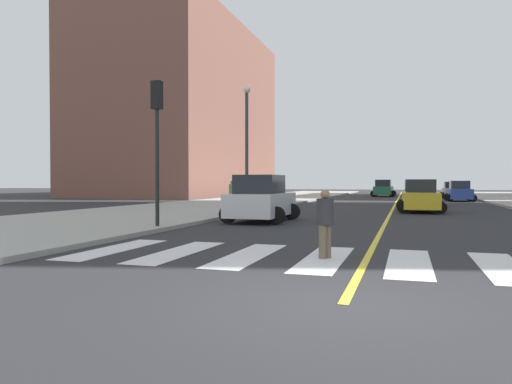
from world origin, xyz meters
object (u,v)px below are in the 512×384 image
object	(u,v)px
street_lamp	(247,136)
car_green_fourth	(383,189)
car_blue_fifth	(460,192)
car_gray_nearest	(421,194)
car_white_sixth	(261,200)
pedestrian_crossing	(325,221)
car_silver_third	(452,190)
pedestrian_walking_west	(232,193)
traffic_light_far_corner	(157,125)
car_yellow_second	(420,197)

from	to	relation	value
street_lamp	car_green_fourth	bearing A→B (deg)	77.91
car_blue_fifth	car_gray_nearest	bearing A→B (deg)	69.57
car_green_fourth	car_blue_fifth	xyz separation A→B (m)	(7.20, -12.51, -0.08)
car_gray_nearest	street_lamp	world-z (taller)	street_lamp
car_white_sixth	pedestrian_crossing	size ratio (longest dim) A/B	2.93
pedestrian_crossing	street_lamp	distance (m)	19.48
pedestrian_crossing	car_silver_third	bearing A→B (deg)	-157.63
car_blue_fifth	street_lamp	bearing A→B (deg)	53.29
pedestrian_crossing	pedestrian_walking_west	xyz separation A→B (m)	(-8.65, 17.73, 0.22)
traffic_light_far_corner	pedestrian_walking_west	world-z (taller)	traffic_light_far_corner
car_silver_third	car_blue_fifth	bearing A→B (deg)	88.77
car_gray_nearest	car_yellow_second	size ratio (longest dim) A/B	1.00
street_lamp	car_blue_fifth	bearing A→B (deg)	53.70
car_white_sixth	car_yellow_second	bearing A→B (deg)	53.05
car_silver_third	pedestrian_walking_west	world-z (taller)	pedestrian_walking_west
car_green_fourth	pedestrian_walking_west	distance (m)	32.25
car_yellow_second	car_white_sixth	size ratio (longest dim) A/B	0.94
car_green_fourth	traffic_light_far_corner	world-z (taller)	traffic_light_far_corner
pedestrian_walking_west	car_yellow_second	bearing A→B (deg)	-115.79
car_blue_fifth	traffic_light_far_corner	xyz separation A→B (m)	(-13.11, -31.77, 2.91)
car_green_fourth	pedestrian_crossing	xyz separation A→B (m)	(0.89, -49.03, -0.09)
car_yellow_second	car_silver_third	xyz separation A→B (m)	(3.90, 26.67, -0.05)
car_green_fourth	car_white_sixth	size ratio (longest dim) A/B	1.00
car_yellow_second	car_white_sixth	bearing A→B (deg)	50.84
car_gray_nearest	car_silver_third	bearing A→B (deg)	-98.57
traffic_light_far_corner	pedestrian_walking_west	xyz separation A→B (m)	(-1.86, 12.97, -2.70)
car_blue_fifth	pedestrian_walking_west	world-z (taller)	car_blue_fifth
car_gray_nearest	car_silver_third	xyz separation A→B (m)	(3.64, 18.49, -0.05)
car_yellow_second	pedestrian_crossing	xyz separation A→B (m)	(-2.49, -18.57, -0.02)
car_gray_nearest	car_green_fourth	distance (m)	22.58
car_green_fourth	street_lamp	distance (m)	32.41
pedestrian_walking_west	traffic_light_far_corner	bearing A→B (deg)	158.07
car_white_sixth	pedestrian_walking_west	distance (m)	9.24
car_gray_nearest	pedestrian_crossing	size ratio (longest dim) A/B	2.76
car_silver_third	pedestrian_walking_west	size ratio (longest dim) A/B	2.38
car_green_fourth	traffic_light_far_corner	bearing A→B (deg)	-95.70
traffic_light_far_corner	pedestrian_crossing	world-z (taller)	traffic_light_far_corner
car_green_fourth	traffic_light_far_corner	size ratio (longest dim) A/B	0.88
car_silver_third	car_blue_fifth	world-z (taller)	car_blue_fifth
car_white_sixth	pedestrian_crossing	distance (m)	10.50
car_yellow_second	traffic_light_far_corner	xyz separation A→B (m)	(-9.28, -13.81, 2.89)
car_yellow_second	car_green_fourth	world-z (taller)	car_green_fourth
traffic_light_far_corner	pedestrian_crossing	distance (m)	8.79
car_gray_nearest	car_yellow_second	bearing A→B (deg)	90.76
car_silver_third	pedestrian_walking_west	bearing A→B (deg)	60.60
car_yellow_second	car_silver_third	bearing A→B (deg)	-100.29
car_gray_nearest	pedestrian_walking_west	size ratio (longest dim) A/B	2.56
car_gray_nearest	pedestrian_walking_west	distance (m)	14.54
car_silver_third	street_lamp	bearing A→B (deg)	62.42
car_gray_nearest	car_blue_fifth	world-z (taller)	car_gray_nearest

